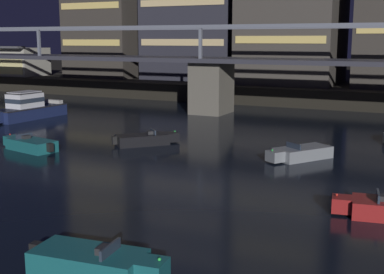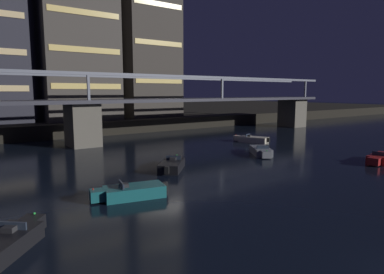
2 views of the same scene
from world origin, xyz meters
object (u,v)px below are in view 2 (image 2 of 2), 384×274
at_px(tower_east_tall, 142,28).
at_px(speedboat_far_right, 4,244).
at_px(speedboat_mid_left, 131,192).
at_px(speedboat_mid_center, 172,165).
at_px(tower_central, 74,36).
at_px(speedboat_near_center, 381,158).
at_px(speedboat_far_center, 252,139).
at_px(speedboat_mid_right, 261,151).
at_px(river_bridge, 82,112).

bearing_deg(tower_east_tall, speedboat_far_right, -123.80).
bearing_deg(tower_east_tall, speedboat_mid_left, -118.41).
distance_m(tower_east_tall, speedboat_mid_left, 50.61).
bearing_deg(speedboat_mid_center, tower_central, 86.65).
relative_size(speedboat_mid_left, speedboat_far_right, 1.14).
distance_m(speedboat_mid_left, speedboat_mid_center, 8.46).
distance_m(speedboat_near_center, speedboat_mid_left, 25.53).
height_order(tower_east_tall, speedboat_far_center, tower_east_tall).
distance_m(tower_central, speedboat_far_center, 35.36).
bearing_deg(tower_central, speedboat_mid_left, -102.13).
relative_size(speedboat_mid_right, speedboat_far_center, 0.95).
distance_m(tower_central, speedboat_far_right, 49.50).
bearing_deg(speedboat_mid_center, river_bridge, 97.32).
relative_size(speedboat_near_center, speedboat_far_center, 1.04).
xyz_separation_m(speedboat_near_center, speedboat_mid_right, (-6.64, 9.85, 0.00)).
xyz_separation_m(tower_central, speedboat_mid_center, (-2.03, -34.68, -16.17)).
bearing_deg(tower_central, speedboat_near_center, -69.47).
height_order(speedboat_mid_center, speedboat_far_center, same).
height_order(speedboat_mid_left, speedboat_mid_right, same).
distance_m(tower_central, speedboat_mid_left, 44.01).
bearing_deg(speedboat_mid_center, speedboat_near_center, -27.21).
bearing_deg(speedboat_far_center, speedboat_mid_left, -152.28).
xyz_separation_m(speedboat_mid_left, speedboat_far_right, (-7.83, -3.79, 0.00)).
xyz_separation_m(speedboat_near_center, speedboat_far_right, (-33.01, 0.44, 0.00)).
distance_m(river_bridge, tower_central, 21.01).
bearing_deg(tower_central, tower_east_tall, 5.18).
xyz_separation_m(speedboat_mid_left, speedboat_mid_right, (18.53, 5.62, 0.00)).
height_order(tower_central, speedboat_far_center, tower_central).
height_order(river_bridge, tower_east_tall, tower_east_tall).
height_order(tower_east_tall, speedboat_mid_left, tower_east_tall).
relative_size(river_bridge, speedboat_mid_right, 19.00).
xyz_separation_m(river_bridge, speedboat_mid_right, (14.28, -17.78, -4.07)).
bearing_deg(tower_east_tall, river_bridge, -135.34).
bearing_deg(speedboat_far_right, tower_central, 69.44).
distance_m(tower_east_tall, speedboat_mid_center, 43.59).
xyz_separation_m(tower_central, speedboat_far_right, (-16.43, -43.80, -16.17)).
relative_size(tower_central, speedboat_mid_center, 6.51).
distance_m(speedboat_mid_left, speedboat_far_center, 27.61).
bearing_deg(speedboat_far_center, tower_east_tall, 94.27).
distance_m(tower_central, tower_east_tall, 14.07).
xyz_separation_m(tower_central, tower_east_tall, (13.72, 1.24, 2.83)).
height_order(tower_east_tall, speedboat_mid_center, tower_east_tall).
xyz_separation_m(river_bridge, speedboat_mid_center, (2.32, -18.07, -4.07)).
bearing_deg(speedboat_near_center, tower_central, 110.53).
bearing_deg(speedboat_far_right, speedboat_far_center, 27.26).
bearing_deg(speedboat_near_center, speedboat_mid_left, 170.46).
bearing_deg(speedboat_mid_center, speedboat_far_center, 22.80).
height_order(tower_east_tall, speedboat_near_center, tower_east_tall).
distance_m(speedboat_mid_left, speedboat_mid_right, 19.36).
bearing_deg(tower_central, speedboat_far_center, -59.75).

